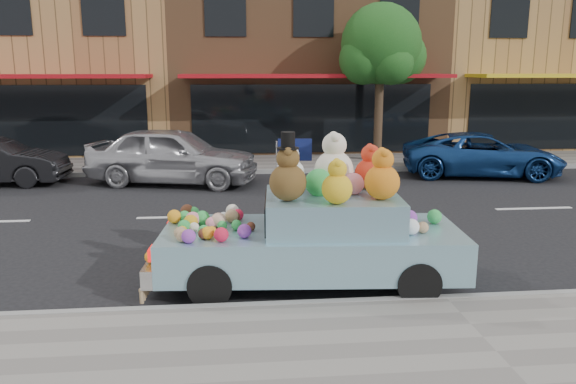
{
  "coord_description": "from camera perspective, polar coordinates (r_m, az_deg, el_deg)",
  "views": [
    {
      "loc": [
        -2.79,
        -11.84,
        3.11
      ],
      "look_at": [
        -1.97,
        -3.37,
        1.25
      ],
      "focal_mm": 35.0,
      "sensor_mm": 36.0,
      "label": 1
    }
  ],
  "objects": [
    {
      "name": "storefront_left",
      "position": [
        24.88,
        -22.95,
        12.63
      ],
      "size": [
        10.0,
        9.8,
        7.3
      ],
      "color": "#A47845",
      "rests_on": "ground"
    },
    {
      "name": "street_tree",
      "position": [
        19.02,
        9.44,
        13.95
      ],
      "size": [
        3.0,
        2.7,
        5.22
      ],
      "color": "#38281C",
      "rests_on": "ground"
    },
    {
      "name": "storefront_mid",
      "position": [
        23.98,
        1.2,
        13.62
      ],
      "size": [
        10.0,
        9.8,
        7.3
      ],
      "color": "brown",
      "rests_on": "ground"
    },
    {
      "name": "ground",
      "position": [
        12.56,
        7.51,
        -2.11
      ],
      "size": [
        120.0,
        120.0,
        0.0
      ],
      "primitive_type": "plane",
      "color": "black",
      "rests_on": "ground"
    },
    {
      "name": "car_blue",
      "position": [
        17.65,
        19.13,
        3.62
      ],
      "size": [
        4.96,
        3.05,
        1.28
      ],
      "primitive_type": "imported",
      "rotation": [
        0.0,
        0.0,
        1.36
      ],
      "color": "navy",
      "rests_on": "ground"
    },
    {
      "name": "art_car",
      "position": [
        8.2,
        2.58,
        -3.98
      ],
      "size": [
        4.6,
        2.06,
        2.3
      ],
      "rotation": [
        0.0,
        0.0,
        -0.07
      ],
      "color": "black",
      "rests_on": "ground"
    },
    {
      "name": "car_silver",
      "position": [
        15.81,
        -11.62,
        3.67
      ],
      "size": [
        4.98,
        2.94,
        1.59
      ],
      "primitive_type": "imported",
      "rotation": [
        0.0,
        0.0,
        1.33
      ],
      "color": "#B4B3B8",
      "rests_on": "ground"
    },
    {
      "name": "far_kerb",
      "position": [
        17.34,
        3.84,
        2.2
      ],
      "size": [
        60.0,
        0.12,
        0.13
      ],
      "primitive_type": "cube",
      "color": "gray",
      "rests_on": "ground"
    },
    {
      "name": "far_sidewalk",
      "position": [
        18.8,
        3.1,
        2.99
      ],
      "size": [
        60.0,
        3.0,
        0.12
      ],
      "primitive_type": "cube",
      "color": "gray",
      "rests_on": "ground"
    },
    {
      "name": "storefront_right",
      "position": [
        27.04,
        23.3,
        12.51
      ],
      "size": [
        10.0,
        9.8,
        7.3
      ],
      "color": "#A47845",
      "rests_on": "ground"
    },
    {
      "name": "near_sidewalk",
      "position": [
        6.75,
        20.36,
        -15.35
      ],
      "size": [
        60.0,
        3.0,
        0.12
      ],
      "primitive_type": "cube",
      "color": "gray",
      "rests_on": "ground"
    },
    {
      "name": "near_kerb",
      "position": [
        7.99,
        15.67,
        -10.56
      ],
      "size": [
        60.0,
        0.12,
        0.13
      ],
      "primitive_type": "cube",
      "color": "gray",
      "rests_on": "ground"
    }
  ]
}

